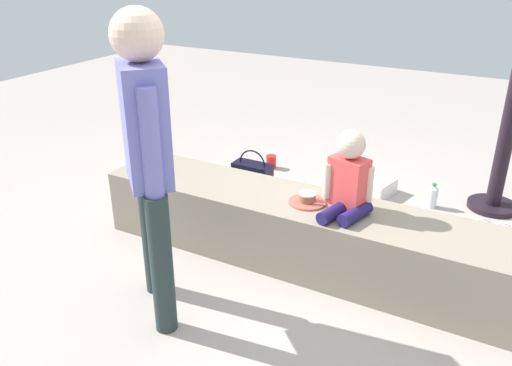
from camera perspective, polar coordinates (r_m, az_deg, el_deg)
The scene contains 11 objects.
ground_plane at distance 3.31m, azimuth 7.16°, elevation -9.09°, with size 12.00×12.00×0.00m, color #AA9D96.
concrete_ledge at distance 3.20m, azimuth 7.35°, elevation -5.93°, with size 2.92×0.50×0.42m, color gray.
child_seated at distance 2.97m, azimuth 10.03°, elevation 0.58°, with size 0.29×0.34×0.48m.
adult_standing at distance 2.55m, azimuth -11.82°, elevation 4.18°, with size 0.37×0.36×1.59m.
cake_plate at distance 3.12m, azimuth 5.61°, elevation -1.82°, with size 0.22×0.22×0.07m.
gift_bag at distance 3.54m, azimuth 24.07°, elevation -6.31°, with size 0.26×0.10×0.31m.
railing_post at distance 4.21m, azimuth 25.25°, elevation 2.57°, with size 0.36×0.36×1.11m.
water_bottle_near_gift at distance 4.17m, azimuth 18.70°, elevation -1.39°, with size 0.07×0.07×0.20m.
party_cup_red at distance 4.68m, azimuth 1.66°, elevation 2.34°, with size 0.09×0.09×0.12m, color red.
cake_box_white at distance 4.31m, azimuth 12.48°, elevation -0.25°, with size 0.32×0.27×0.12m, color white.
handbag_black_leather at distance 4.16m, azimuth -0.40°, elevation 0.59°, with size 0.31×0.15×0.37m.
Camera 1 is at (0.95, -2.60, 1.81)m, focal length 36.70 mm.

